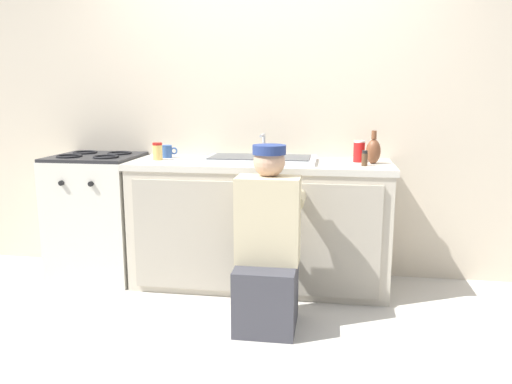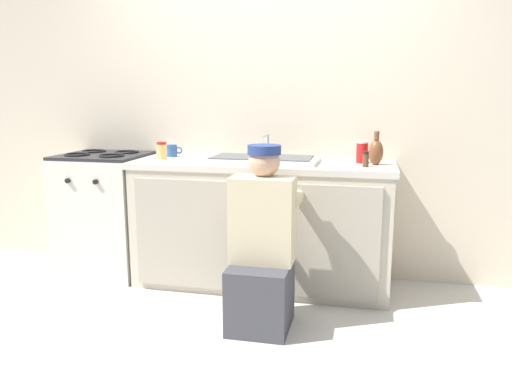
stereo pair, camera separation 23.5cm
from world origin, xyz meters
The scene contains 12 objects.
ground_plane centered at (0.00, 0.00, 0.00)m, with size 12.00×12.00×0.00m, color beige.
back_wall centered at (0.00, 0.65, 1.25)m, with size 6.00×0.10×2.50m, color beige.
counter_cabinet centered at (0.00, 0.29, 0.44)m, with size 1.84×0.62×0.88m.
countertop centered at (0.00, 0.30, 0.90)m, with size 1.88×0.62×0.04m, color beige.
sink_double_basin centered at (0.00, 0.30, 0.94)m, with size 0.80×0.44×0.19m.
stove_range centered at (-1.26, 0.30, 0.48)m, with size 0.64×0.62×0.96m.
plumber_person centered at (0.14, -0.37, 0.46)m, with size 0.42×0.61×1.10m.
spice_bottle_pepper centered at (0.73, 0.19, 0.97)m, with size 0.04×0.04×0.10m.
coffee_mug centered at (-0.74, 0.42, 0.97)m, with size 0.13×0.08×0.09m.
vase_decorative centered at (0.79, 0.31, 1.01)m, with size 0.10×0.10×0.23m.
condiment_jar centered at (-0.76, 0.28, 0.99)m, with size 0.07×0.07×0.13m.
soda_cup_red centered at (0.70, 0.39, 1.00)m, with size 0.08×0.08×0.15m.
Camera 2 is at (0.74, -3.18, 1.40)m, focal length 35.00 mm.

